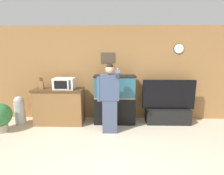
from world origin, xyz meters
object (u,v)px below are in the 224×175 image
at_px(knife_block, 41,85).
at_px(trash_bin, 20,110).
at_px(counter_island, 60,106).
at_px(potted_plant, 0,116).
at_px(tv_on_stand, 168,111).
at_px(person_standing, 109,98).
at_px(aquarium_on_stand, 115,99).
at_px(microwave, 64,83).

distance_m(knife_block, trash_bin, 0.91).
height_order(counter_island, potted_plant, counter_island).
bearing_deg(tv_on_stand, trash_bin, -177.75).
height_order(tv_on_stand, potted_plant, tv_on_stand).
xyz_separation_m(knife_block, person_standing, (1.81, -0.52, -0.20)).
distance_m(tv_on_stand, trash_bin, 3.97).
distance_m(counter_island, potted_plant, 1.40).
bearing_deg(knife_block, potted_plant, -146.32).
bearing_deg(counter_island, person_standing, -20.29).
bearing_deg(trash_bin, aquarium_on_stand, 3.82).
distance_m(aquarium_on_stand, person_standing, 0.65).
relative_size(counter_island, trash_bin, 1.71).
relative_size(knife_block, potted_plant, 0.44).
bearing_deg(aquarium_on_stand, microwave, -176.03).
height_order(microwave, trash_bin, microwave).
xyz_separation_m(knife_block, trash_bin, (-0.60, -0.08, -0.67)).
relative_size(aquarium_on_stand, tv_on_stand, 0.93).
bearing_deg(person_standing, tv_on_stand, 20.76).
relative_size(person_standing, potted_plant, 2.35).
distance_m(counter_island, microwave, 0.64).
xyz_separation_m(counter_island, microwave, (0.16, 0.01, 0.62)).
bearing_deg(microwave, aquarium_on_stand, 3.97).
height_order(microwave, knife_block, knife_block).
bearing_deg(trash_bin, tv_on_stand, 2.25).
relative_size(person_standing, trash_bin, 2.16).
xyz_separation_m(aquarium_on_stand, trash_bin, (-2.53, -0.17, -0.25)).
relative_size(tv_on_stand, person_standing, 0.84).
bearing_deg(tv_on_stand, aquarium_on_stand, 179.49).
height_order(microwave, aquarium_on_stand, aquarium_on_stand).
bearing_deg(knife_block, tv_on_stand, 1.25).
bearing_deg(knife_block, counter_island, -1.74).
distance_m(microwave, tv_on_stand, 2.86).
height_order(microwave, tv_on_stand, microwave).
bearing_deg(trash_bin, potted_plant, -115.97).
relative_size(knife_block, person_standing, 0.19).
bearing_deg(microwave, trash_bin, -176.34).
relative_size(microwave, tv_on_stand, 0.38).
distance_m(counter_island, trash_bin, 1.06).
bearing_deg(person_standing, microwave, 156.94).
bearing_deg(microwave, knife_block, 179.48).
bearing_deg(knife_block, trash_bin, -172.17).
xyz_separation_m(potted_plant, trash_bin, (0.23, 0.47, 0.00)).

